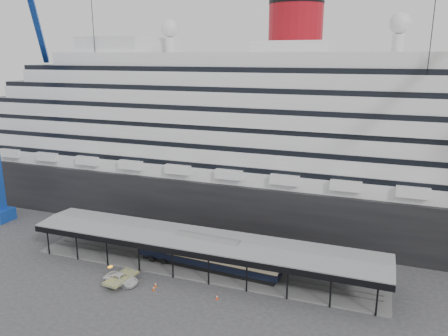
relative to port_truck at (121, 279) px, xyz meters
The scene contains 8 objects.
ground 9.80m from the port_truck, 20.05° to the left, with size 200.00×200.00×0.00m, color #363639.
cruise_ship 40.56m from the port_truck, 75.36° to the left, with size 130.00×30.00×43.90m.
platform_canopy 12.52m from the port_truck, 42.28° to the left, with size 56.00×9.18×5.30m.
port_truck is the anchor object (origin of this frame).
pullman_carriage 13.39m from the port_truck, 39.14° to the left, with size 23.47×4.42×22.90m.
traffic_cone_left 5.25m from the port_truck, 10.23° to the left, with size 0.41×0.41×0.71m.
traffic_cone_mid 5.41m from the port_truck, ahead, with size 0.45×0.45×0.70m.
traffic_cone_right 14.70m from the port_truck, ahead, with size 0.36×0.36×0.67m.
Camera 1 is at (24.77, -52.13, 32.46)m, focal length 35.00 mm.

